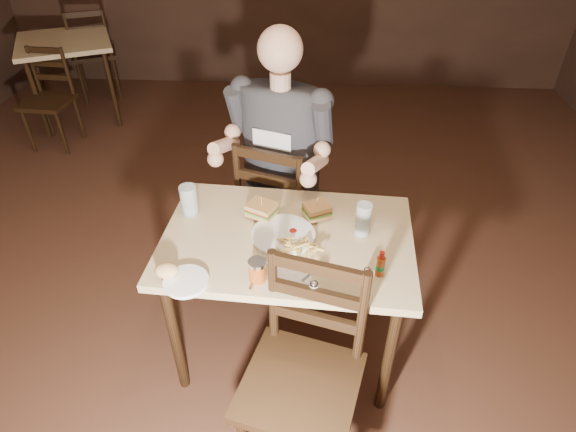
# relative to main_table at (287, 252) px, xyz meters

# --- Properties ---
(room_shell) EXTENTS (7.00, 7.00, 7.00)m
(room_shell) POSITION_rel_main_table_xyz_m (-0.21, 0.17, 0.72)
(room_shell) COLOR #321C13
(room_shell) RESTS_ON ground
(main_table) EXTENTS (1.17, 0.82, 0.77)m
(main_table) POSITION_rel_main_table_xyz_m (0.00, 0.00, 0.00)
(main_table) COLOR tan
(main_table) RESTS_ON ground
(bg_table) EXTENTS (1.06, 1.06, 0.77)m
(bg_table) POSITION_rel_main_table_xyz_m (-2.21, 2.67, -0.00)
(bg_table) COLOR tan
(bg_table) RESTS_ON ground
(chair_far) EXTENTS (0.57, 0.60, 0.95)m
(chair_far) POSITION_rel_main_table_xyz_m (-0.07, 0.63, -0.20)
(chair_far) COLOR black
(chair_far) RESTS_ON ground
(chair_near) EXTENTS (0.56, 0.59, 0.97)m
(chair_near) POSITION_rel_main_table_xyz_m (0.08, -0.57, -0.20)
(chair_near) COLOR black
(chair_near) RESTS_ON ground
(bg_chair_far) EXTENTS (0.57, 0.60, 0.93)m
(bg_chair_far) POSITION_rel_main_table_xyz_m (-2.21, 3.22, -0.22)
(bg_chair_far) COLOR black
(bg_chair_far) RESTS_ON ground
(bg_chair_near) EXTENTS (0.42, 0.45, 0.83)m
(bg_chair_near) POSITION_rel_main_table_xyz_m (-2.21, 2.12, -0.27)
(bg_chair_near) COLOR black
(bg_chair_near) RESTS_ON ground
(diner) EXTENTS (0.71, 0.63, 1.02)m
(diner) POSITION_rel_main_table_xyz_m (-0.08, 0.58, 0.32)
(diner) COLOR #2D2C31
(diner) RESTS_ON chair_far
(dinner_plate) EXTENTS (0.30, 0.30, 0.02)m
(dinner_plate) POSITION_rel_main_table_xyz_m (-0.02, -0.00, 0.10)
(dinner_plate) COLOR white
(dinner_plate) RESTS_ON main_table
(sandwich_left) EXTENTS (0.16, 0.15, 0.10)m
(sandwich_left) POSITION_rel_main_table_xyz_m (-0.13, 0.14, 0.16)
(sandwich_left) COLOR tan
(sandwich_left) RESTS_ON dinner_plate
(sandwich_right) EXTENTS (0.14, 0.13, 0.10)m
(sandwich_right) POSITION_rel_main_table_xyz_m (0.13, 0.15, 0.15)
(sandwich_right) COLOR tan
(sandwich_right) RESTS_ON dinner_plate
(fries_pile) EXTENTS (0.23, 0.17, 0.04)m
(fries_pile) POSITION_rel_main_table_xyz_m (0.06, -0.09, 0.12)
(fries_pile) COLOR #D4AF55
(fries_pile) RESTS_ON dinner_plate
(ketchup_dollop) EXTENTS (0.04, 0.04, 0.01)m
(ketchup_dollop) POSITION_rel_main_table_xyz_m (0.02, 0.02, 0.11)
(ketchup_dollop) COLOR maroon
(ketchup_dollop) RESTS_ON dinner_plate
(glass_left) EXTENTS (0.09, 0.09, 0.15)m
(glass_left) POSITION_rel_main_table_xyz_m (-0.47, 0.15, 0.16)
(glass_left) COLOR silver
(glass_left) RESTS_ON main_table
(glass_right) EXTENTS (0.07, 0.07, 0.16)m
(glass_right) POSITION_rel_main_table_xyz_m (0.34, 0.05, 0.17)
(glass_right) COLOR silver
(glass_right) RESTS_ON main_table
(hot_sauce) EXTENTS (0.04, 0.04, 0.12)m
(hot_sauce) POSITION_rel_main_table_xyz_m (0.39, -0.22, 0.15)
(hot_sauce) COLOR #903810
(hot_sauce) RESTS_ON main_table
(salt_shaker) EXTENTS (0.04, 0.04, 0.07)m
(salt_shaker) POSITION_rel_main_table_xyz_m (0.12, -0.35, 0.12)
(salt_shaker) COLOR white
(salt_shaker) RESTS_ON main_table
(pepper_shaker) EXTENTS (0.03, 0.03, 0.06)m
(pepper_shaker) POSITION_rel_main_table_xyz_m (0.33, -0.25, 0.12)
(pepper_shaker) COLOR #38332D
(pepper_shaker) RESTS_ON main_table
(syrup_dispenser) EXTENTS (0.08, 0.08, 0.10)m
(syrup_dispenser) POSITION_rel_main_table_xyz_m (-0.10, -0.27, 0.14)
(syrup_dispenser) COLOR #903810
(syrup_dispenser) RESTS_ON main_table
(napkin) EXTENTS (0.15, 0.14, 0.00)m
(napkin) POSITION_rel_main_table_xyz_m (0.04, -0.24, 0.09)
(napkin) COLOR white
(napkin) RESTS_ON main_table
(knife) EXTENTS (0.05, 0.19, 0.00)m
(knife) POSITION_rel_main_table_xyz_m (-0.11, -0.24, 0.09)
(knife) COLOR silver
(knife) RESTS_ON napkin
(fork) EXTENTS (0.10, 0.13, 0.00)m
(fork) POSITION_rel_main_table_xyz_m (0.12, -0.22, 0.09)
(fork) COLOR silver
(fork) RESTS_ON napkin
(side_plate) EXTENTS (0.19, 0.19, 0.01)m
(side_plate) POSITION_rel_main_table_xyz_m (-0.39, -0.31, 0.10)
(side_plate) COLOR white
(side_plate) RESTS_ON main_table
(bread_roll) EXTENTS (0.10, 0.09, 0.06)m
(bread_roll) POSITION_rel_main_table_xyz_m (-0.47, -0.29, 0.13)
(bread_roll) COLOR tan
(bread_roll) RESTS_ON side_plate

